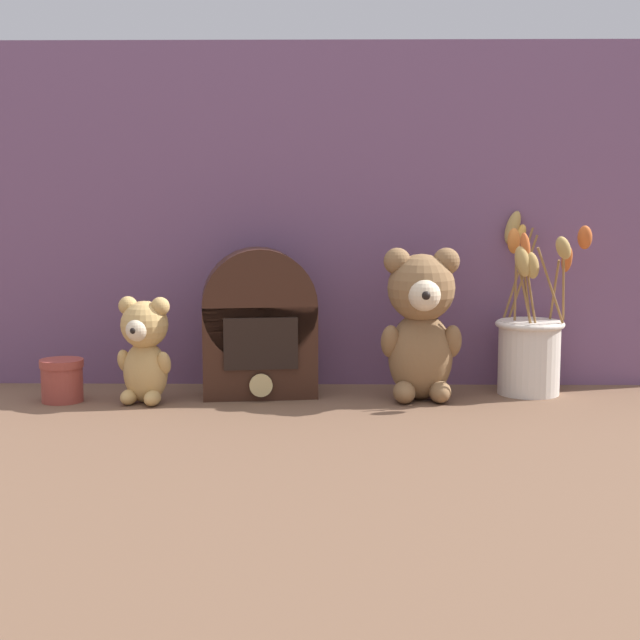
# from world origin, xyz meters

# --- Properties ---
(ground_plane) EXTENTS (4.00, 4.00, 0.00)m
(ground_plane) POSITION_xyz_m (0.00, 0.00, 0.00)
(ground_plane) COLOR brown
(backdrop_wall) EXTENTS (1.34, 0.02, 0.64)m
(backdrop_wall) POSITION_xyz_m (0.00, 0.17, 0.32)
(backdrop_wall) COLOR #704C70
(backdrop_wall) RESTS_ON ground
(teddy_bear_large) EXTENTS (0.14, 0.14, 0.27)m
(teddy_bear_large) POSITION_xyz_m (0.18, 0.03, 0.14)
(teddy_bear_large) COLOR olive
(teddy_bear_large) RESTS_ON ground
(teddy_bear_medium) EXTENTS (0.10, 0.09, 0.18)m
(teddy_bear_medium) POSITION_xyz_m (-0.30, -0.01, 0.10)
(teddy_bear_medium) COLOR tan
(teddy_bear_medium) RESTS_ON ground
(flower_vase) EXTENTS (0.17, 0.18, 0.33)m
(flower_vase) POSITION_xyz_m (0.38, 0.08, 0.10)
(flower_vase) COLOR silver
(flower_vase) RESTS_ON ground
(vintage_radio) EXTENTS (0.21, 0.12, 0.26)m
(vintage_radio) POSITION_xyz_m (-0.11, 0.05, 0.13)
(vintage_radio) COLOR #381E14
(vintage_radio) RESTS_ON ground
(decorative_tin_tall) EXTENTS (0.08, 0.08, 0.07)m
(decorative_tin_tall) POSITION_xyz_m (-0.45, 0.00, 0.04)
(decorative_tin_tall) COLOR #993D33
(decorative_tin_tall) RESTS_ON ground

